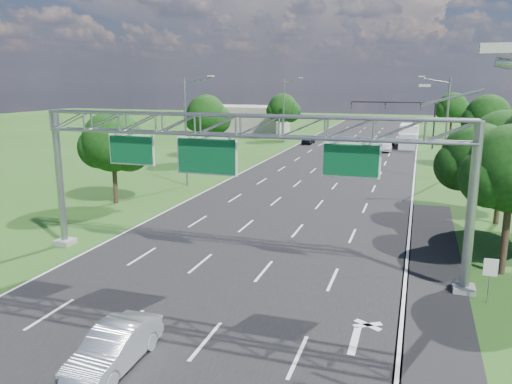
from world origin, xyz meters
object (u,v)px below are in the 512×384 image
at_px(silver_sedan, 114,348).
at_px(regulatory_sign, 490,271).
at_px(sign_gantry, 240,137).
at_px(box_truck, 408,136).
at_px(traffic_signal, 409,112).

bearing_deg(silver_sedan, regulatory_sign, 35.18).
xyz_separation_m(sign_gantry, box_truck, (7.18, 54.21, -5.33)).
bearing_deg(traffic_signal, sign_gantry, -97.68).
relative_size(sign_gantry, silver_sedan, 5.32).
distance_m(sign_gantry, box_truck, 54.95).
relative_size(sign_gantry, traffic_signal, 1.92).
relative_size(traffic_signal, silver_sedan, 2.77).
xyz_separation_m(sign_gantry, regulatory_sign, (12.07, -1.02, -5.38)).
xyz_separation_m(traffic_signal, box_truck, (0.03, 1.21, -3.61)).
height_order(regulatory_sign, silver_sedan, regulatory_sign).
height_order(silver_sedan, box_truck, box_truck).
bearing_deg(sign_gantry, silver_sedan, -94.53).
relative_size(sign_gantry, box_truck, 2.74).
xyz_separation_m(regulatory_sign, box_truck, (-4.89, 55.23, 0.05)).
bearing_deg(traffic_signal, box_truck, 88.52).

